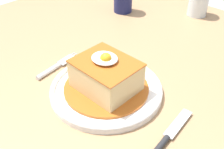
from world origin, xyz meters
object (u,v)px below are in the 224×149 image
at_px(knife, 164,142).
at_px(drinking_glass, 199,3).
at_px(main_plate, 106,89).
at_px(fork, 55,67).

height_order(knife, drinking_glass, drinking_glass).
bearing_deg(main_plate, knife, -9.58).
xyz_separation_m(fork, drinking_glass, (0.09, 0.55, 0.04)).
height_order(main_plate, drinking_glass, drinking_glass).
relative_size(main_plate, drinking_glass, 2.47).
distance_m(main_plate, drinking_glass, 0.53).
relative_size(knife, drinking_glass, 1.58).
bearing_deg(drinking_glass, fork, -99.42).
bearing_deg(fork, main_plate, 9.92).
height_order(fork, knife, same).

